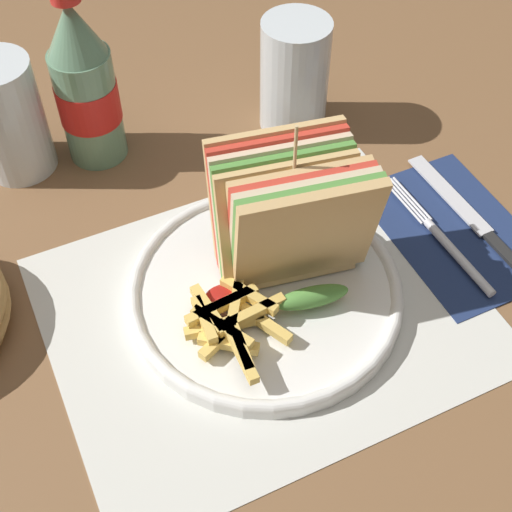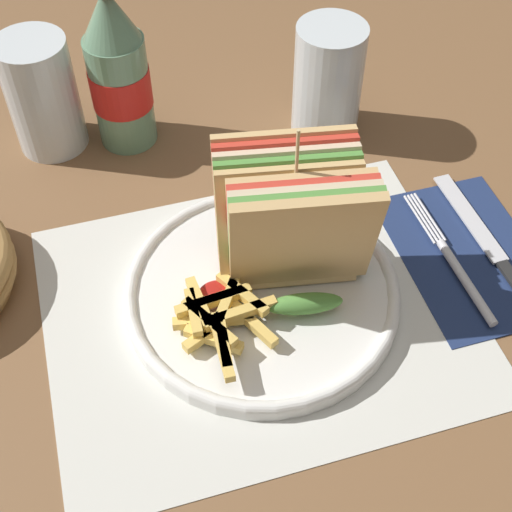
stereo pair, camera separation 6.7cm
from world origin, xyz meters
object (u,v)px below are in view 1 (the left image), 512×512
Objects in this scene: knife at (476,222)px; fork at (447,244)px; glass_near at (294,76)px; club_sandwich at (292,218)px; plate_main at (265,291)px; coke_bottle_near at (85,87)px; glass_far at (10,125)px.

fork is at bearing -164.35° from knife.
glass_near is (-0.10, 0.23, 0.06)m from knife.
glass_near is (0.11, 0.21, -0.01)m from club_sandwich.
knife is (0.21, -0.02, -0.08)m from club_sandwich.
plate_main is 1.53× the size of club_sandwich.
fork is at bearing -78.68° from glass_near.
knife is 0.26m from glass_near.
knife is at bearing -41.07° from coke_bottle_near.
coke_bottle_near is at bearing 114.33° from club_sandwich.
fork is 0.05m from knife.
fork is 0.41m from coke_bottle_near.
fork is at bearing -40.80° from glass_far.
plate_main is 0.24m from knife.
club_sandwich is 0.81× the size of coke_bottle_near.
plate_main reaches higher than knife.
fork is (0.16, -0.04, -0.07)m from club_sandwich.
plate_main is 0.19m from fork.
club_sandwich is 1.29× the size of glass_far.
glass_far is (-0.09, 0.02, -0.03)m from coke_bottle_near.
fork is at bearing -13.85° from club_sandwich.
glass_far reaches higher than knife.
coke_bottle_near is 0.23m from glass_near.
glass_far is at bearing 137.59° from fork.
glass_far is at bearing 142.31° from knife.
club_sandwich reaches higher than fork.
glass_near and glass_far have the same top height.
glass_near is at bearing 57.19° from plate_main.
glass_far reaches higher than fork.
knife is (0.05, 0.01, -0.00)m from fork.
glass_near is (0.14, 0.22, 0.06)m from plate_main.
coke_bottle_near is at bearing 106.87° from plate_main.
coke_bottle_near is 0.09m from glass_far.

